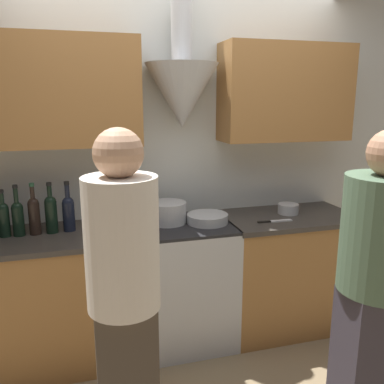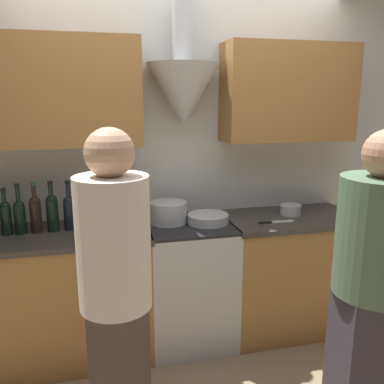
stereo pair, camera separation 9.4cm
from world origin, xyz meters
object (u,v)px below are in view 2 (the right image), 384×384
at_px(mixing_bowl, 208,219).
at_px(person_foreground_right, 373,290).
at_px(stock_pot, 168,212).
at_px(person_foreground_left, 116,297).
at_px(wine_bottle_6, 20,215).
at_px(wine_bottle_8, 52,211).
at_px(stove_range, 189,281).
at_px(wine_bottle_5, 6,216).
at_px(saucepan, 291,210).
at_px(wine_bottle_9, 70,210).
at_px(orange_fruit, 352,214).
at_px(wine_bottle_7, 36,212).

relative_size(mixing_bowl, person_foreground_right, 0.18).
xyz_separation_m(stock_pot, person_foreground_left, (-0.43, -1.09, -0.05)).
xyz_separation_m(wine_bottle_6, wine_bottle_8, (0.20, 0.01, 0.01)).
distance_m(stove_range, wine_bottle_5, 1.33).
height_order(stove_range, saucepan, saucepan).
distance_m(wine_bottle_5, wine_bottle_8, 0.29).
relative_size(wine_bottle_5, stock_pot, 1.16).
height_order(wine_bottle_6, wine_bottle_9, same).
height_order(stock_pot, mixing_bowl, stock_pot).
distance_m(wine_bottle_6, stock_pot, 0.98).
bearing_deg(wine_bottle_9, stove_range, -4.20).
xyz_separation_m(wine_bottle_5, wine_bottle_6, (0.08, -0.01, 0.00)).
height_order(stove_range, wine_bottle_9, wine_bottle_9).
bearing_deg(stock_pot, mixing_bowl, -15.96).
bearing_deg(wine_bottle_8, orange_fruit, -6.99).
distance_m(mixing_bowl, saucepan, 0.67).
bearing_deg(person_foreground_left, person_foreground_right, -8.20).
bearing_deg(wine_bottle_8, wine_bottle_5, -179.66).
xyz_separation_m(orange_fruit, saucepan, (-0.36, 0.24, -0.01)).
bearing_deg(wine_bottle_8, wine_bottle_6, -177.89).
xyz_separation_m(wine_bottle_8, stock_pot, (0.78, 0.00, -0.06)).
xyz_separation_m(stove_range, wine_bottle_5, (-1.20, 0.05, 0.57)).
xyz_separation_m(wine_bottle_7, wine_bottle_8, (0.10, 0.00, 0.00)).
xyz_separation_m(stove_range, saucepan, (0.81, 0.04, 0.48)).
distance_m(stock_pot, person_foreground_right, 1.45).
relative_size(wine_bottle_7, person_foreground_right, 0.21).
relative_size(wine_bottle_5, person_foreground_right, 0.19).
bearing_deg(orange_fruit, wine_bottle_5, 173.89).
bearing_deg(person_foreground_right, stock_pot, 120.23).
distance_m(stove_range, mixing_bowl, 0.50).
xyz_separation_m(wine_bottle_8, mixing_bowl, (1.05, -0.07, -0.11)).
bearing_deg(person_foreground_right, wine_bottle_6, 144.01).
distance_m(stove_range, saucepan, 0.94).
bearing_deg(mixing_bowl, wine_bottle_5, 176.96).
relative_size(wine_bottle_9, stock_pot, 1.27).
height_order(wine_bottle_6, orange_fruit, wine_bottle_6).
bearing_deg(wine_bottle_8, person_foreground_left, -72.18).
relative_size(wine_bottle_6, wine_bottle_7, 0.98).
xyz_separation_m(wine_bottle_9, orange_fruit, (1.97, -0.27, -0.09)).
bearing_deg(wine_bottle_8, stove_range, -3.04).
bearing_deg(stock_pot, saucepan, -0.92).
bearing_deg(wine_bottle_5, wine_bottle_6, -3.86).
bearing_deg(person_foreground_right, person_foreground_left, 171.80).
bearing_deg(person_foreground_right, wine_bottle_7, 142.31).
height_order(wine_bottle_8, orange_fruit, wine_bottle_8).
bearing_deg(wine_bottle_5, person_foreground_left, -59.59).
distance_m(stove_range, person_foreground_left, 1.27).
height_order(wine_bottle_5, orange_fruit, wine_bottle_5).
height_order(stove_range, stock_pot, stock_pot).
bearing_deg(stock_pot, stove_range, -21.47).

